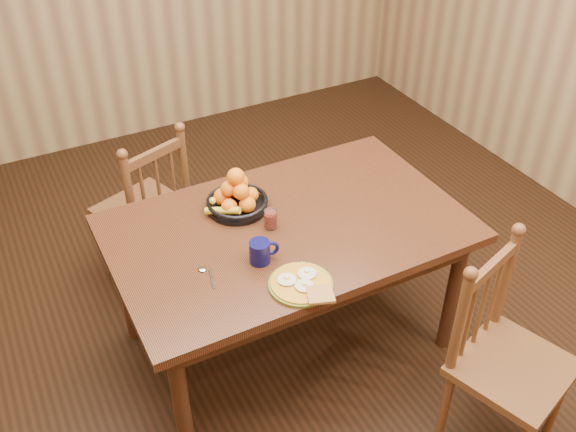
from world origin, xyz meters
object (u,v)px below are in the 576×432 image
chair_far (146,209)px  fruit_bowl (237,197)px  chair_near (505,359)px  dining_table (288,239)px  breakfast_plate (302,284)px  coffee_mug (261,251)px

chair_far → fruit_bowl: size_ratio=3.28×
chair_far → chair_near: chair_near is taller
dining_table → chair_near: size_ratio=1.65×
chair_far → breakfast_plate: 1.27m
dining_table → coffee_mug: (-0.22, -0.17, 0.14)m
breakfast_plate → coffee_mug: (-0.08, 0.22, 0.04)m
breakfast_plate → chair_far: bearing=104.3°
fruit_bowl → chair_far: bearing=116.1°
dining_table → chair_near: (0.54, -0.90, -0.19)m
chair_near → dining_table: bearing=102.3°
chair_far → dining_table: bearing=98.4°
coffee_mug → chair_far: bearing=103.1°
breakfast_plate → coffee_mug: size_ratio=2.26×
chair_far → breakfast_plate: chair_far is taller
dining_table → chair_far: size_ratio=1.68×
chair_near → fruit_bowl: fruit_bowl is taller
breakfast_plate → fruit_bowl: bearing=91.3°
chair_near → breakfast_plate: (-0.68, 0.52, 0.29)m
chair_far → coffee_mug: bearing=82.8°
dining_table → breakfast_plate: bearing=-109.9°
dining_table → coffee_mug: coffee_mug is taller
chair_far → chair_near: (0.98, -1.71, 0.01)m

